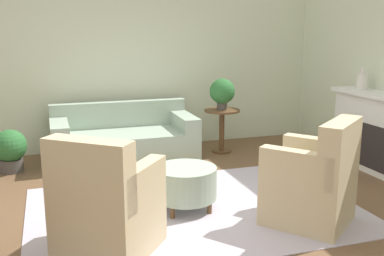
{
  "coord_description": "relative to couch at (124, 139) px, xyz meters",
  "views": [
    {
      "loc": [
        -1.37,
        -4.16,
        1.84
      ],
      "look_at": [
        0.15,
        0.55,
        0.75
      ],
      "focal_mm": 42.0,
      "sensor_mm": 36.0,
      "label": 1
    }
  ],
  "objects": [
    {
      "name": "armchair_right",
      "position": [
        1.36,
        -2.81,
        0.12
      ],
      "size": [
        1.01,
        1.02,
        1.03
      ],
      "color": "#C6B289",
      "rests_on": "rug"
    },
    {
      "name": "vase_mantel_near",
      "position": [
        3.06,
        -1.25,
        0.87
      ],
      "size": [
        0.15,
        0.15,
        0.29
      ],
      "color": "silver",
      "rests_on": "fireplace"
    },
    {
      "name": "couch",
      "position": [
        0.0,
        0.0,
        0.0
      ],
      "size": [
        2.01,
        1.0,
        0.79
      ],
      "color": "#9EB29E",
      "rests_on": "ground_plane"
    },
    {
      "name": "potted_plant_on_side_table",
      "position": [
        1.48,
        -0.12,
        0.64
      ],
      "size": [
        0.38,
        0.38,
        0.47
      ],
      "color": "#4C4742",
      "rests_on": "side_table"
    },
    {
      "name": "side_table",
      "position": [
        1.48,
        -0.12,
        0.16
      ],
      "size": [
        0.54,
        0.54,
        0.66
      ],
      "color": "brown",
      "rests_on": "ground_plane"
    },
    {
      "name": "armchair_left",
      "position": [
        -0.61,
        -2.81,
        0.12
      ],
      "size": [
        1.01,
        1.02,
        1.03
      ],
      "color": "#C6B289",
      "rests_on": "rug"
    },
    {
      "name": "potted_plant_floor",
      "position": [
        -1.52,
        -0.19,
        0.03
      ],
      "size": [
        0.43,
        0.43,
        0.57
      ],
      "color": "#4C4742",
      "rests_on": "ground_plane"
    },
    {
      "name": "wall_back",
      "position": [
        0.37,
        0.65,
        1.11
      ],
      "size": [
        9.49,
        0.12,
        2.8
      ],
      "color": "beige",
      "rests_on": "ground_plane"
    },
    {
      "name": "fireplace",
      "position": [
        3.07,
        -1.66,
        0.26
      ],
      "size": [
        0.44,
        1.56,
        1.04
      ],
      "color": "white",
      "rests_on": "ground_plane"
    },
    {
      "name": "rug",
      "position": [
        0.37,
        -2.15,
        -0.28
      ],
      "size": [
        3.36,
        2.31,
        0.01
      ],
      "color": "#BCB2C1",
      "rests_on": "ground_plane"
    },
    {
      "name": "ground_plane",
      "position": [
        0.37,
        -2.15,
        -0.29
      ],
      "size": [
        16.0,
        16.0,
        0.0
      ],
      "primitive_type": "plane",
      "color": "brown"
    },
    {
      "name": "ottoman_table",
      "position": [
        0.29,
        -2.1,
        0.01
      ],
      "size": [
        0.65,
        0.65,
        0.45
      ],
      "color": "#9EB29E",
      "rests_on": "rug"
    }
  ]
}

